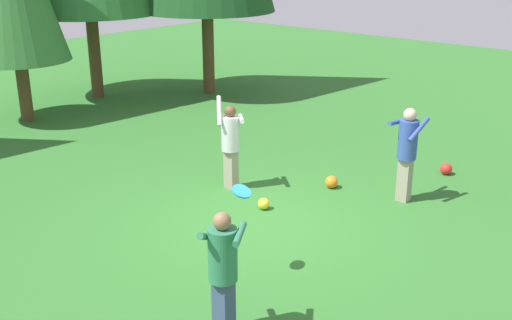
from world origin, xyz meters
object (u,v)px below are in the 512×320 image
object	(u,v)px
ball_orange	(332,182)
person_catcher	(223,265)
ball_yellow	(264,204)
person_thrower	(231,140)
ball_red	(446,169)
person_bystander	(407,147)
frisbee	(242,191)

from	to	relation	value
ball_orange	person_catcher	bearing A→B (deg)	-160.73
ball_yellow	ball_orange	world-z (taller)	ball_orange
person_catcher	ball_yellow	size ratio (longest dim) A/B	7.76
person_thrower	ball_orange	xyz separation A→B (m)	(1.24, -1.45, -0.84)
ball_red	ball_orange	bearing A→B (deg)	147.46
ball_red	ball_orange	xyz separation A→B (m)	(-2.10, 1.34, 0.00)
person_bystander	ball_yellow	world-z (taller)	person_bystander
ball_orange	person_bystander	bearing A→B (deg)	-74.93
ball_yellow	person_catcher	bearing A→B (deg)	-147.31
person_thrower	person_catcher	bearing A→B (deg)	-3.78
ball_red	ball_orange	world-z (taller)	ball_orange
person_catcher	person_bystander	world-z (taller)	person_bystander
ball_yellow	person_thrower	bearing A→B (deg)	72.07
person_thrower	frisbee	size ratio (longest dim) A/B	6.47
frisbee	person_thrower	bearing A→B (deg)	45.66
person_bystander	frisbee	size ratio (longest dim) A/B	6.28
person_catcher	ball_yellow	bearing A→B (deg)	-0.46
frisbee	ball_yellow	distance (m)	2.55
person_bystander	frisbee	bearing A→B (deg)	-0.00
person_thrower	frisbee	world-z (taller)	person_thrower
person_catcher	ball_orange	size ratio (longest dim) A/B	6.64
person_catcher	ball_red	bearing A→B (deg)	-30.64
person_catcher	frisbee	xyz separation A→B (m)	(1.18, 0.77, 0.33)
person_bystander	person_catcher	bearing A→B (deg)	10.29
person_thrower	ball_orange	size ratio (longest dim) A/B	7.38
person_bystander	ball_orange	world-z (taller)	person_bystander
ball_yellow	ball_orange	distance (m)	1.63
person_thrower	person_bystander	size ratio (longest dim) A/B	1.03
frisbee	ball_orange	world-z (taller)	frisbee
person_thrower	person_catcher	xyz separation A→B (m)	(-3.45, -3.09, -0.01)
ball_red	person_catcher	bearing A→B (deg)	-177.50
person_catcher	ball_red	size ratio (longest dim) A/B	6.71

